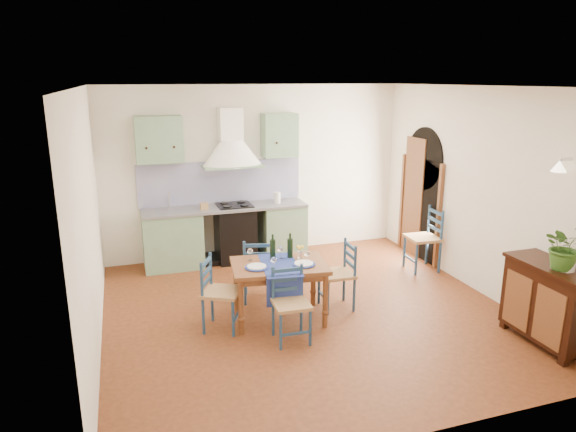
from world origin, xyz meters
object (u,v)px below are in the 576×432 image
object	(u,v)px
dining_table	(280,270)
chair_near	(291,304)
potted_plant	(566,246)
sideboard	(549,301)

from	to	relation	value
dining_table	chair_near	world-z (taller)	dining_table
potted_plant	dining_table	bearing A→B (deg)	148.26
dining_table	potted_plant	world-z (taller)	potted_plant
chair_near	sideboard	bearing A→B (deg)	-19.85
dining_table	chair_near	size ratio (longest dim) A/B	1.45
sideboard	chair_near	bearing A→B (deg)	160.15
dining_table	sideboard	xyz separation A→B (m)	(2.66, -1.50, -0.13)
dining_table	chair_near	distance (m)	0.57
dining_table	potted_plant	bearing A→B (deg)	-31.74
chair_near	potted_plant	world-z (taller)	potted_plant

